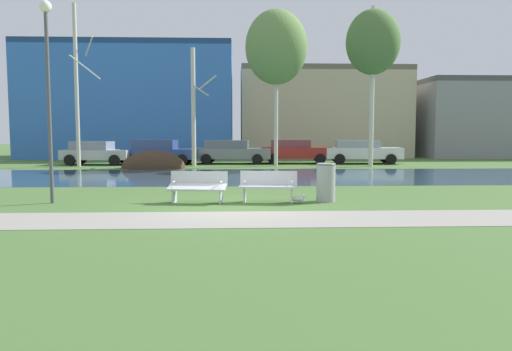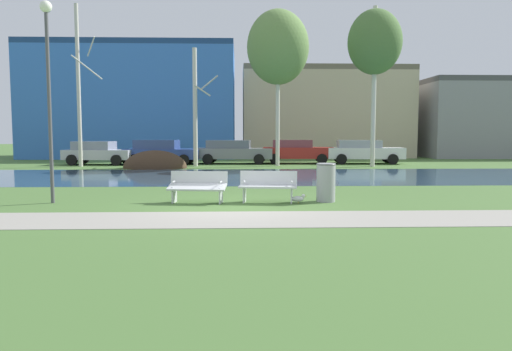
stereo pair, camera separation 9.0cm
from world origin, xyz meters
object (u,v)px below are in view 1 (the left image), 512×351
object	(u,v)px
bench_left	(198,186)
streetlamp	(48,70)
trash_bin	(326,182)
parked_van_nearest_silver	(96,152)
bench_right	(268,186)
seagull	(299,198)
parked_sedan_second_blue	(159,151)
parked_wagon_fourth_red	(295,151)
parked_hatch_third_grey	(231,151)
parked_suv_fifth_white	(362,151)

from	to	relation	value
bench_left	streetlamp	world-z (taller)	streetlamp
trash_bin	parked_van_nearest_silver	size ratio (longest dim) A/B	0.26
bench_right	seagull	size ratio (longest dim) A/B	3.92
bench_left	seagull	bearing A→B (deg)	-3.53
parked_sedan_second_blue	parked_wagon_fourth_red	world-z (taller)	parked_sedan_second_blue
seagull	streetlamp	world-z (taller)	streetlamp
bench_right	streetlamp	distance (m)	6.74
parked_hatch_third_grey	parked_van_nearest_silver	bearing A→B (deg)	-175.12
bench_left	parked_hatch_third_grey	distance (m)	17.17
parked_suv_fifth_white	trash_bin	bearing A→B (deg)	-107.56
seagull	parked_sedan_second_blue	xyz separation A→B (m)	(-6.39, 16.96, 0.65)
trash_bin	parked_wagon_fourth_red	bearing A→B (deg)	86.02
bench_left	parked_sedan_second_blue	world-z (taller)	parked_sedan_second_blue
bench_left	parked_hatch_third_grey	bearing A→B (deg)	87.35
bench_left	bench_right	bearing A→B (deg)	0.00
bench_right	trash_bin	distance (m)	1.64
seagull	parked_sedan_second_blue	distance (m)	18.13
parked_sedan_second_blue	parked_hatch_third_grey	bearing A→B (deg)	4.69
seagull	parked_van_nearest_silver	bearing A→B (deg)	121.29
streetlamp	parked_wagon_fourth_red	bearing A→B (deg)	62.90
bench_left	parked_sedan_second_blue	xyz separation A→B (m)	(-3.61, 16.79, 0.31)
trash_bin	parked_wagon_fourth_red	world-z (taller)	parked_wagon_fourth_red
parked_wagon_fourth_red	parked_suv_fifth_white	bearing A→B (deg)	-5.33
seagull	parked_wagon_fourth_red	world-z (taller)	parked_wagon_fourth_red
bench_right	parked_sedan_second_blue	size ratio (longest dim) A/B	0.36
bench_left	trash_bin	world-z (taller)	trash_bin
bench_left	bench_right	world-z (taller)	same
bench_right	parked_van_nearest_silver	world-z (taller)	parked_van_nearest_silver
trash_bin	parked_sedan_second_blue	xyz separation A→B (m)	(-7.19, 16.67, 0.22)
seagull	parked_wagon_fourth_red	xyz separation A→B (m)	(2.00, 17.45, 0.65)
parked_hatch_third_grey	parked_wagon_fourth_red	world-z (taller)	parked_wagon_fourth_red
parked_van_nearest_silver	parked_hatch_third_grey	world-z (taller)	parked_hatch_third_grey
seagull	parked_hatch_third_grey	bearing A→B (deg)	96.54
parked_van_nearest_silver	parked_suv_fifth_white	size ratio (longest dim) A/B	0.87
seagull	parked_suv_fifth_white	distance (m)	18.14
streetlamp	parked_sedan_second_blue	world-z (taller)	streetlamp
bench_right	parked_suv_fifth_white	world-z (taller)	parked_suv_fifth_white
seagull	parked_suv_fifth_white	bearing A→B (deg)	70.29
parked_van_nearest_silver	parked_wagon_fourth_red	distance (m)	12.13
parked_van_nearest_silver	parked_suv_fifth_white	xyz separation A→B (m)	(16.22, 0.44, 0.03)
bench_right	parked_wagon_fourth_red	xyz separation A→B (m)	(2.83, 17.28, 0.31)
bench_left	seagull	size ratio (longest dim) A/B	3.92
bench_right	parked_sedan_second_blue	xyz separation A→B (m)	(-5.55, 16.79, 0.31)
bench_left	trash_bin	bearing A→B (deg)	1.93
parked_sedan_second_blue	bench_right	bearing A→B (deg)	-71.69
parked_sedan_second_blue	parked_suv_fifth_white	world-z (taller)	parked_sedan_second_blue
parked_van_nearest_silver	parked_suv_fifth_white	bearing A→B (deg)	1.55
seagull	parked_sedan_second_blue	world-z (taller)	parked_sedan_second_blue
parked_van_nearest_silver	parked_wagon_fourth_red	world-z (taller)	parked_wagon_fourth_red
parked_suv_fifth_white	parked_van_nearest_silver	bearing A→B (deg)	-178.45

